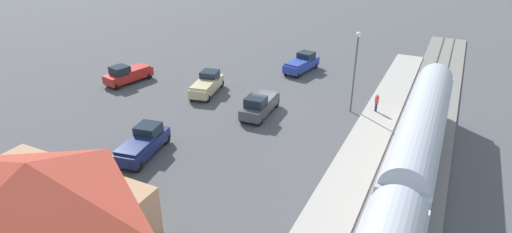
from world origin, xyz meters
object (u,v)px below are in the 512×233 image
(pedestrian_on_platform, at_px, (377,101))
(pickup_navy, at_px, (143,143))
(station_building, at_px, (36,202))
(pickup_blue, at_px, (302,63))
(pickup_charcoal, at_px, (260,105))
(light_pole_near_platform, at_px, (356,63))
(pickup_tan, at_px, (207,84))
(pickup_red, at_px, (128,74))

(pedestrian_on_platform, xyz_separation_m, pickup_navy, (14.69, 15.41, -0.25))
(station_building, height_order, pickup_blue, station_building)
(station_building, xyz_separation_m, pickup_charcoal, (-3.73, -20.54, -1.72))
(pickup_navy, relative_size, light_pole_near_platform, 0.73)
(pickup_blue, bearing_deg, light_pole_near_platform, 133.32)
(station_building, xyz_separation_m, pickup_navy, (1.25, -10.10, -1.72))
(pedestrian_on_platform, xyz_separation_m, light_pole_near_platform, (2.24, 0.48, 3.57))
(station_building, distance_m, light_pole_near_platform, 27.50)
(pickup_blue, height_order, pickup_navy, same)
(pickup_tan, bearing_deg, pickup_blue, -120.96)
(pickup_charcoal, xyz_separation_m, light_pole_near_platform, (-7.47, -4.49, 3.82))
(pickup_red, height_order, light_pole_near_platform, light_pole_near_platform)
(pickup_navy, height_order, light_pole_near_platform, light_pole_near_platform)
(pickup_charcoal, relative_size, pickup_red, 0.97)
(station_building, relative_size, light_pole_near_platform, 1.56)
(pickup_charcoal, distance_m, pickup_tan, 7.59)
(pickup_navy, distance_m, light_pole_near_platform, 19.81)
(pickup_charcoal, relative_size, light_pole_near_platform, 0.71)
(pickup_blue, distance_m, pickup_navy, 24.00)
(station_building, height_order, pickup_charcoal, station_building)
(station_building, relative_size, pickup_charcoal, 2.19)
(pedestrian_on_platform, height_order, pickup_navy, pickup_navy)
(station_building, xyz_separation_m, pickup_blue, (-3.00, -33.72, -1.72))
(pickup_blue, bearing_deg, pedestrian_on_platform, 141.81)
(light_pole_near_platform, bearing_deg, pickup_navy, 50.17)
(pedestrian_on_platform, relative_size, pickup_red, 0.30)
(pickup_charcoal, height_order, pickup_blue, same)
(pickup_red, bearing_deg, pickup_charcoal, 176.28)
(pickup_red, bearing_deg, light_pole_near_platform, -172.04)
(light_pole_near_platform, bearing_deg, pedestrian_on_platform, -167.93)
(light_pole_near_platform, bearing_deg, pickup_charcoal, 30.97)
(pickup_tan, bearing_deg, station_building, 98.67)
(station_building, xyz_separation_m, light_pole_near_platform, (-11.20, -25.03, 2.10))
(pickup_charcoal, height_order, pickup_red, same)
(pedestrian_on_platform, distance_m, light_pole_near_platform, 4.24)
(station_building, bearing_deg, pedestrian_on_platform, -117.79)
(station_building, relative_size, pickup_red, 2.11)
(station_building, distance_m, pickup_navy, 10.32)
(pickup_charcoal, bearing_deg, light_pole_near_platform, -149.03)
(pickup_red, distance_m, pickup_tan, 9.66)
(pickup_navy, xyz_separation_m, light_pole_near_platform, (-12.45, -14.93, 3.82))
(station_building, height_order, pickup_tan, station_building)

